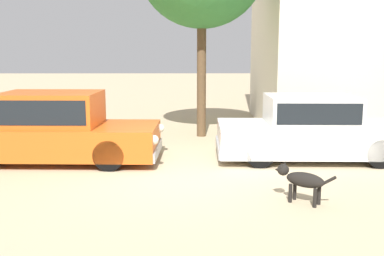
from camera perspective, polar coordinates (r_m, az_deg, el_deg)
The scene contains 4 objects.
ground_plane at distance 8.89m, azimuth -2.43°, elevation -5.95°, with size 80.00×80.00×0.00m, color tan.
parked_sedan_nearest at distance 10.29m, azimuth -17.07°, elevation 0.03°, with size 4.67×1.87×1.52m.
parked_sedan_second at distance 10.41m, azimuth 14.77°, elevation 0.01°, with size 4.31×1.87×1.42m.
stray_dog_spotted at distance 7.43m, azimuth 13.58°, elevation -6.29°, with size 0.87×0.68×0.62m.
Camera 1 is at (0.32, -8.55, 2.40)m, focal length 42.33 mm.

